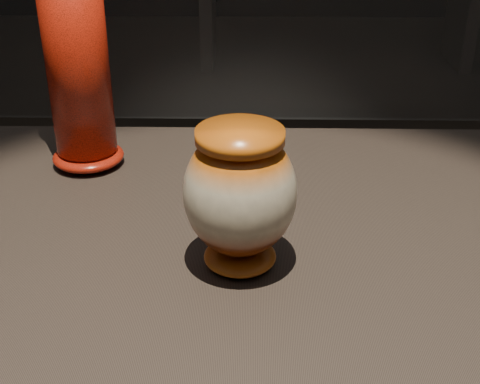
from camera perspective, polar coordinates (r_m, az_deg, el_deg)
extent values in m
cube|color=black|center=(0.95, -2.00, -5.33)|extent=(2.00, 0.80, 0.05)
ellipsoid|color=#672409|center=(0.87, 0.00, -5.47)|extent=(0.11, 0.11, 0.03)
ellipsoid|color=beige|center=(0.83, 0.00, -0.07)|extent=(0.16, 0.16, 0.17)
cylinder|color=#D16013|center=(0.79, 0.00, 4.79)|extent=(0.12, 0.12, 0.02)
ellipsoid|color=red|center=(1.16, -12.81, 3.01)|extent=(0.13, 0.13, 0.03)
cylinder|color=red|center=(1.10, -13.82, 11.60)|extent=(0.11, 0.11, 0.34)
cube|color=black|center=(4.82, 18.62, 15.26)|extent=(0.08, 0.50, 0.85)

